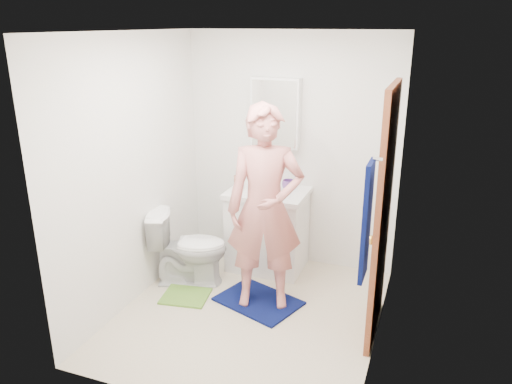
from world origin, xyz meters
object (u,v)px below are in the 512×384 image
medicine_cabinet (276,113)px  man (265,209)px  towel (367,222)px  vanity_cabinet (268,232)px  soap_dispenser (238,180)px  toothbrush_cup (288,185)px  toilet (189,247)px

medicine_cabinet → man: (0.22, -0.93, -0.67)m
towel → man: size_ratio=0.44×
vanity_cabinet → soap_dispenser: size_ratio=4.03×
toothbrush_cup → toilet: bearing=-139.7°
toilet → toothbrush_cup: bearing=-68.6°
soap_dispenser → man: (0.52, -0.65, -0.02)m
towel → soap_dispenser: (-1.48, 1.43, -0.30)m
soap_dispenser → toothbrush_cup: bearing=17.9°
medicine_cabinet → soap_dispenser: size_ratio=3.53×
toothbrush_cup → man: (0.04, -0.81, 0.03)m
toilet → soap_dispenser: size_ratio=3.78×
vanity_cabinet → man: 0.91m
toilet → toothbrush_cup: (0.80, 0.68, 0.53)m
soap_dispenser → man: bearing=-51.7°
towel → soap_dispenser: size_ratio=4.03×
toilet → medicine_cabinet: bearing=-56.6°
man → medicine_cabinet: bearing=85.9°
medicine_cabinet → man: medicine_cabinet is taller
vanity_cabinet → toilet: size_ratio=1.07×
soap_dispenser → toothbrush_cup: (0.48, 0.16, -0.05)m
vanity_cabinet → towel: 2.08m
towel → medicine_cabinet: bearing=124.6°
vanity_cabinet → medicine_cabinet: size_ratio=1.14×
medicine_cabinet → toilet: bearing=-127.7°
toilet → vanity_cabinet: bearing=-66.0°
man → toilet: bearing=153.8°
medicine_cabinet → man: 1.16m
medicine_cabinet → soap_dispenser: 0.77m
vanity_cabinet → toothbrush_cup: toothbrush_cup is taller
toilet → soap_dispenser: bearing=-50.2°
soap_dispenser → man: man is taller
towel → toothbrush_cup: bearing=122.1°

